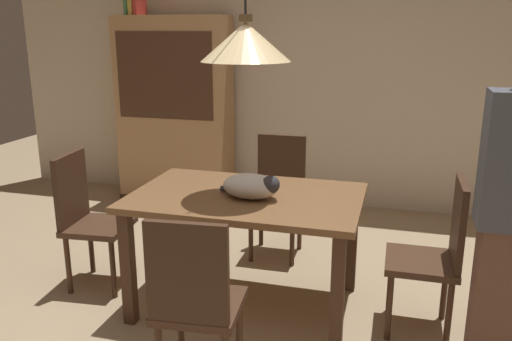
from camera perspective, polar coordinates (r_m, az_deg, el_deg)
The scene contains 12 objects.
back_wall at distance 5.22m, azimuth 6.09°, elevation 12.04°, with size 6.40×0.10×2.90m, color beige.
dining_table at distance 3.25m, azimuth -1.04°, elevation -4.31°, with size 1.40×0.90×0.75m.
chair_far_back at distance 4.10m, azimuth 2.46°, elevation -2.14°, with size 0.41×0.41×0.93m.
chair_right_side at distance 3.19m, azimuth 19.00°, elevation -8.23°, with size 0.40×0.40×0.93m.
chair_near_front at distance 2.55m, azimuth -6.66°, elevation -13.64°, with size 0.43×0.43×0.93m.
chair_left_side at distance 3.76m, azimuth -17.85°, elevation -4.57°, with size 0.44×0.44×0.93m.
cat_sleeping at distance 3.12m, azimuth -0.40°, elevation -1.70°, with size 0.39×0.22×0.16m.
pendant_lamp at distance 3.06m, azimuth -1.13°, elevation 13.85°, with size 0.52×0.52×1.30m.
hutch_bookcase at distance 5.35m, azimuth -8.73°, elevation 5.98°, with size 1.12×0.45×1.85m.
book_green_slim at distance 5.48m, azimuth -13.57°, elevation 17.41°, with size 0.03×0.20×0.26m, color #427A4C.
book_yellow_short at distance 5.46m, azimuth -13.05°, elevation 17.03°, with size 0.04×0.20×0.18m, color gold.
book_red_tall at distance 5.43m, azimuth -12.53°, elevation 17.60°, with size 0.04×0.22×0.28m, color #B73833.
Camera 1 is at (0.87, -2.49, 1.74)m, focal length 36.86 mm.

